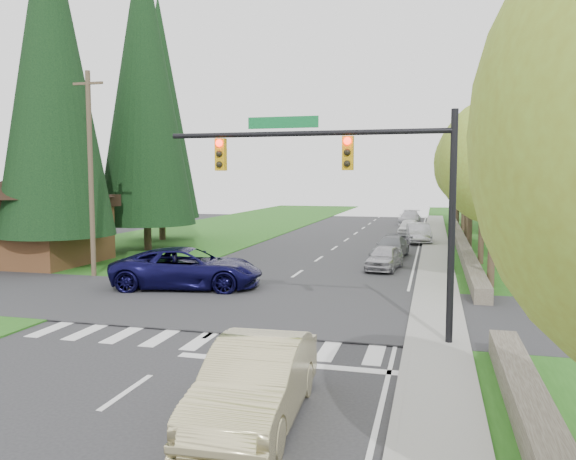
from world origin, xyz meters
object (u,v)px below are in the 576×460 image
at_px(parked_car_e, 410,217).
at_px(suv_navy, 188,268).
at_px(parked_car_a, 385,258).
at_px(parked_car_c, 418,233).
at_px(parked_car_d, 409,227).
at_px(parked_car_b, 391,247).
at_px(sedan_champagne, 256,382).

bearing_deg(parked_car_e, suv_navy, -98.66).
bearing_deg(parked_car_e, parked_car_a, -86.94).
xyz_separation_m(suv_navy, parked_car_c, (9.37, 20.82, -0.16)).
relative_size(parked_car_d, parked_car_e, 0.82).
bearing_deg(parked_car_d, parked_car_c, -77.54).
bearing_deg(parked_car_e, parked_car_b, -86.94).
bearing_deg(suv_navy, sedan_champagne, -160.59).
bearing_deg(suv_navy, parked_car_c, -34.88).
bearing_deg(suv_navy, parked_car_b, -43.48).
height_order(sedan_champagne, suv_navy, suv_navy).
bearing_deg(parked_car_c, parked_car_b, -106.69).
bearing_deg(sedan_champagne, parked_car_b, 85.07).
bearing_deg(parked_car_a, parked_car_d, 95.84).
height_order(sedan_champagne, parked_car_e, sedan_champagne).
distance_m(parked_car_a, parked_car_c, 13.51).
height_order(parked_car_b, parked_car_c, parked_car_c).
xyz_separation_m(sedan_champagne, suv_navy, (-7.10, 12.26, 0.10)).
distance_m(sedan_champagne, suv_navy, 14.16).
xyz_separation_m(sedan_champagne, parked_car_b, (0.87, 24.61, -0.18)).
height_order(parked_car_a, parked_car_d, parked_car_d).
xyz_separation_m(parked_car_a, parked_car_d, (0.46, 18.88, 0.06)).
bearing_deg(parked_car_c, sedan_champagne, -101.23).
relative_size(parked_car_a, parked_car_e, 0.76).
height_order(suv_navy, parked_car_b, suv_navy).
xyz_separation_m(sedan_champagne, parked_car_e, (0.87, 50.65, -0.08)).
distance_m(parked_car_a, parked_car_b, 4.97).
relative_size(suv_navy, parked_car_b, 1.51).
relative_size(sedan_champagne, parked_car_a, 1.29).
relative_size(parked_car_b, parked_car_e, 0.86).
xyz_separation_m(sedan_champagne, parked_car_c, (2.27, 33.07, -0.07)).
height_order(sedan_champagne, parked_car_d, sedan_champagne).
xyz_separation_m(sedan_champagne, parked_car_d, (1.33, 38.52, -0.11)).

